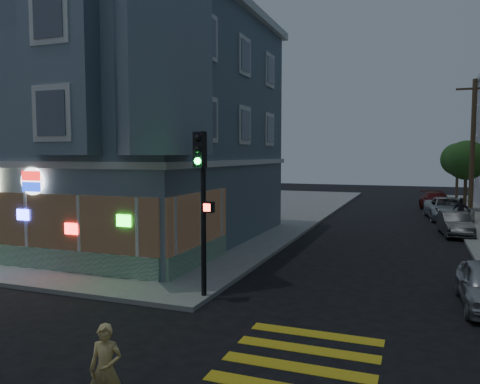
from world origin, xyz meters
The scene contains 12 objects.
ground centered at (0.00, 0.00, 0.00)m, with size 120.00×120.00×0.00m, color black.
sidewalk_nw centered at (-13.50, 23.00, 0.07)m, with size 33.00×42.00×0.15m, color gray.
corner_building centered at (-6.00, 10.98, 5.82)m, with size 14.60×14.60×11.40m.
utility_pole centered at (12.00, 24.00, 4.80)m, with size 2.20×0.30×9.00m.
street_tree_near centered at (12.20, 30.00, 3.94)m, with size 3.00×3.00×5.30m.
street_tree_far centered at (12.20, 38.00, 3.94)m, with size 3.00×3.00×5.30m.
running_child centered at (3.88, -3.04, 0.77)m, with size 0.56×0.37×1.53m, color #D6BA6D.
pedestrian_b centered at (11.30, 21.94, 0.95)m, with size 0.94×0.39×1.60m, color #242129.
parked_car_b centered at (10.70, 18.14, 0.64)m, with size 1.36×3.89×1.28m, color #3D4042.
parked_car_c centered at (10.18, 29.86, 0.73)m, with size 2.03×5.00×1.45m, color maroon.
parked_car_d centered at (10.70, 24.66, 0.75)m, with size 2.50×5.42×1.51m, color #B0B8BC.
traffic_signal centered at (2.82, 3.01, 3.46)m, with size 0.59×0.55×4.90m.
Camera 1 is at (8.68, -9.35, 4.36)m, focal length 35.00 mm.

